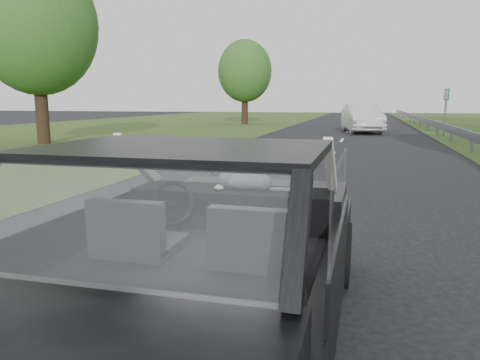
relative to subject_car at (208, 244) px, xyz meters
The scene contains 11 objects.
ground 0.72m from the subject_car, ahead, with size 140.00×140.00×0.00m, color #26272D.
subject_car is the anchor object (origin of this frame).
dashboard 0.64m from the subject_car, 90.00° to the left, with size 1.58×0.45×0.30m, color black.
driver_seat 0.52m from the subject_car, 144.06° to the right, with size 0.50×0.72×0.42m, color black.
passenger_seat 0.52m from the subject_car, 35.94° to the right, with size 0.50×0.72×0.42m, color black.
steering_wheel 0.55m from the subject_car, 140.48° to the left, with size 0.36×0.36×0.04m, color black.
cat 0.70m from the subject_car, 78.77° to the left, with size 0.54×0.17×0.24m, color gray.
other_car 23.72m from the subject_car, 88.17° to the left, with size 1.90×4.80×1.58m, color silver.
highway_sign 22.79m from the subject_car, 77.96° to the left, with size 0.09×0.92×2.30m, color #0D5F27.
tree_5 17.69m from the subject_car, 131.15° to the left, with size 4.67×4.67×7.08m, color #2C5F20, non-canonical shape.
tree_6 32.13m from the subject_car, 104.08° to the left, with size 3.95×3.95×5.98m, color #2C5F20, non-canonical shape.
Camera 1 is at (1.02, -2.94, 1.70)m, focal length 35.00 mm.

